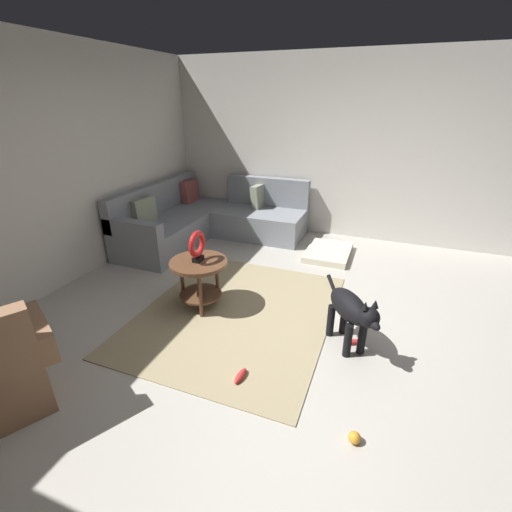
{
  "coord_description": "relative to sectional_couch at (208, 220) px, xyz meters",
  "views": [
    {
      "loc": [
        -2.7,
        -0.61,
        2.07
      ],
      "look_at": [
        0.45,
        0.6,
        0.55
      ],
      "focal_mm": 24.68,
      "sensor_mm": 36.0,
      "label": 1
    }
  ],
  "objects": [
    {
      "name": "dog_toy_rope",
      "position": [
        -1.93,
        -2.51,
        -0.27
      ],
      "size": [
        0.11,
        0.16,
        0.05
      ],
      "primitive_type": "cylinder",
      "rotation": [
        0.0,
        1.57,
        2.0
      ],
      "color": "red",
      "rests_on": "ground_plane"
    },
    {
      "name": "wall_back",
      "position": [
        -1.99,
        0.93,
        1.06
      ],
      "size": [
        6.0,
        0.12,
        2.7
      ],
      "primitive_type": "cube",
      "color": "silver",
      "rests_on": "ground_plane"
    },
    {
      "name": "side_table",
      "position": [
        -1.85,
        -0.9,
        0.12
      ],
      "size": [
        0.6,
        0.6,
        0.54
      ],
      "color": "brown",
      "rests_on": "ground_plane"
    },
    {
      "name": "dog_bed_mat",
      "position": [
        -0.01,
        -1.93,
        -0.25
      ],
      "size": [
        0.8,
        0.6,
        0.09
      ],
      "primitive_type": "cube",
      "color": "beige",
      "rests_on": "ground_plane"
    },
    {
      "name": "dog",
      "position": [
        -1.98,
        -2.47,
        0.09
      ],
      "size": [
        0.7,
        0.56,
        0.63
      ],
      "rotation": [
        0.0,
        0.0,
        2.23
      ],
      "color": "black",
      "rests_on": "ground_plane"
    },
    {
      "name": "dog_toy_ball",
      "position": [
        -2.96,
        -2.65,
        -0.25
      ],
      "size": [
        0.08,
        0.08,
        0.08
      ],
      "primitive_type": "sphere",
      "color": "orange",
      "rests_on": "ground_plane"
    },
    {
      "name": "ground_plane",
      "position": [
        -1.99,
        -2.01,
        -0.34
      ],
      "size": [
        6.0,
        6.0,
        0.1
      ],
      "primitive_type": "cube",
      "color": "#B7B2A8"
    },
    {
      "name": "sectional_couch",
      "position": [
        0.0,
        0.0,
        0.0
      ],
      "size": [
        2.2,
        2.25,
        0.88
      ],
      "color": "gray",
      "rests_on": "ground_plane"
    },
    {
      "name": "dog_toy_bone",
      "position": [
        -2.7,
        -1.73,
        -0.26
      ],
      "size": [
        0.18,
        0.07,
        0.06
      ],
      "primitive_type": "ellipsoid",
      "rotation": [
        0.0,
        0.0,
        3.07
      ],
      "color": "red",
      "rests_on": "ground_plane"
    },
    {
      "name": "area_rug",
      "position": [
        -1.84,
        -1.31,
        -0.29
      ],
      "size": [
        2.3,
        1.9,
        0.01
      ],
      "primitive_type": "cube",
      "color": "tan",
      "rests_on": "ground_plane"
    },
    {
      "name": "torus_sculpture",
      "position": [
        -1.85,
        -0.9,
        0.42
      ],
      "size": [
        0.28,
        0.08,
        0.33
      ],
      "color": "black",
      "rests_on": "side_table"
    },
    {
      "name": "wall_right",
      "position": [
        0.95,
        -2.01,
        1.06
      ],
      "size": [
        0.12,
        6.0,
        2.7
      ],
      "primitive_type": "cube",
      "color": "silver",
      "rests_on": "ground_plane"
    }
  ]
}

